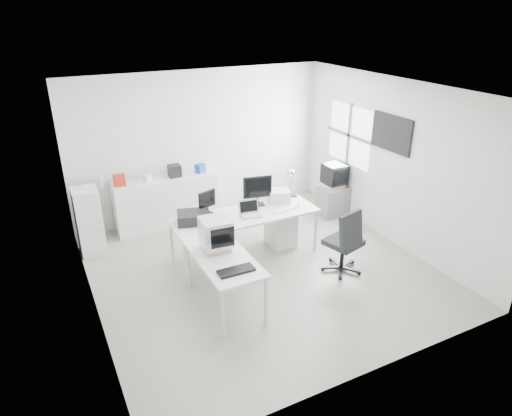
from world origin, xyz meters
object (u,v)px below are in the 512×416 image
lcd_monitor_large (257,191)px  crt_monitor (216,234)px  inkjet_printer (193,217)px  office_chair (344,239)px  filing_cabinet (89,221)px  lcd_monitor_small (207,204)px  laptop (251,210)px  sideboard (167,202)px  tv_cabinet (333,201)px  drawer_pedestal (281,229)px  crt_tv (334,176)px  main_desk (245,235)px  side_desk (224,281)px  laser_printer (279,196)px

lcd_monitor_large → crt_monitor: bearing=-126.6°
inkjet_printer → office_chair: bearing=-14.8°
office_chair → filing_cabinet: (-3.41, 2.39, 0.02)m
lcd_monitor_small → laptop: size_ratio=1.14×
lcd_monitor_large → crt_monitor: (-1.20, -1.10, -0.02)m
sideboard → tv_cabinet: bearing=-18.4°
drawer_pedestal → crt_tv: 1.74m
main_desk → crt_monitor: bearing=-135.0°
drawer_pedestal → crt_tv: crt_tv is taller
inkjet_printer → office_chair: (1.99, -1.21, -0.29)m
side_desk → crt_tv: crt_tv is taller
crt_monitor → tv_cabinet: crt_monitor is taller
inkjet_printer → filing_cabinet: bearing=156.7°
lcd_monitor_large → laptop: size_ratio=1.43×
lcd_monitor_small → filing_cabinet: (-1.71, 1.03, -0.39)m
laser_printer → crt_monitor: 1.93m
drawer_pedestal → laser_printer: bearing=73.6°
main_desk → laser_printer: 0.92m
laptop → tv_cabinet: size_ratio=0.60×
inkjet_printer → lcd_monitor_large: size_ratio=0.94×
drawer_pedestal → lcd_monitor_small: 1.42m
inkjet_printer → lcd_monitor_large: lcd_monitor_large is taller
lcd_monitor_small → office_chair: (1.69, -1.36, -0.40)m
crt_monitor → sideboard: bearing=94.0°
lcd_monitor_large → tv_cabinet: bearing=23.6°
main_desk → laser_printer: laser_printer is taller
crt_monitor → office_chair: size_ratio=0.42×
main_desk → laptop: size_ratio=6.78×
side_desk → main_desk: bearing=52.3°
laser_printer → lcd_monitor_large: bearing=-166.3°
crt_monitor → filing_cabinet: size_ratio=0.41×
side_desk → office_chair: office_chair is taller
drawer_pedestal → crt_monitor: bearing=-149.9°
office_chair → filing_cabinet: bearing=129.7°
inkjet_printer → crt_monitor: bearing=-73.4°
laptop → crt_tv: crt_tv is taller
sideboard → crt_monitor: bearing=-90.6°
main_desk → office_chair: (1.14, -1.11, 0.17)m
crt_tv → inkjet_printer: bearing=-169.5°
main_desk → inkjet_printer: 0.97m
main_desk → laser_printer: size_ratio=6.74×
crt_tv → lcd_monitor_large: bearing=-167.3°
office_chair → tv_cabinet: size_ratio=1.86×
crt_monitor → office_chair: (1.99, -0.26, -0.43)m
laptop → sideboard: laptop is taller
inkjet_printer → filing_cabinet: size_ratio=0.42×
crt_monitor → laser_printer: bearing=38.4°
sideboard → main_desk: bearing=-64.0°
drawer_pedestal → laser_printer: size_ratio=1.69×
crt_tv → drawer_pedestal: bearing=-157.9°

